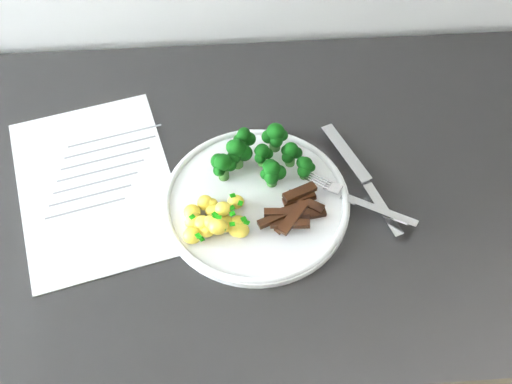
{
  "coord_description": "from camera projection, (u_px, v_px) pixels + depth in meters",
  "views": [
    {
      "loc": [
        -0.0,
        1.15,
        1.62
      ],
      "look_at": [
        0.03,
        1.65,
        0.91
      ],
      "focal_mm": 45.35,
      "sensor_mm": 36.0,
      "label": 1
    }
  ],
  "objects": [
    {
      "name": "potatoes",
      "position": [
        215.0,
        220.0,
        0.85
      ],
      "size": [
        0.09,
        0.08,
        0.04
      ],
      "color": "gold",
      "rests_on": "plate"
    },
    {
      "name": "beef_strips",
      "position": [
        294.0,
        211.0,
        0.86
      ],
      "size": [
        0.1,
        0.08,
        0.02
      ],
      "color": "black",
      "rests_on": "plate"
    },
    {
      "name": "knife",
      "position": [
        371.0,
        192.0,
        0.89
      ],
      "size": [
        0.09,
        0.2,
        0.02
      ],
      "color": "silver",
      "rests_on": "plate"
    },
    {
      "name": "recipe_paper",
      "position": [
        96.0,
        184.0,
        0.91
      ],
      "size": [
        0.28,
        0.34,
        0.0
      ],
      "color": "white",
      "rests_on": "counter"
    },
    {
      "name": "fork",
      "position": [
        363.0,
        202.0,
        0.87
      ],
      "size": [
        0.14,
        0.1,
        0.02
      ],
      "color": "silver",
      "rests_on": "plate"
    },
    {
      "name": "counter",
      "position": [
        275.0,
        320.0,
        1.27
      ],
      "size": [
        2.36,
        0.59,
        0.88
      ],
      "color": "black",
      "rests_on": "ground"
    },
    {
      "name": "broccoli",
      "position": [
        260.0,
        154.0,
        0.89
      ],
      "size": [
        0.14,
        0.09,
        0.06
      ],
      "color": "#2C5C1F",
      "rests_on": "plate"
    },
    {
      "name": "plate",
      "position": [
        256.0,
        202.0,
        0.88
      ],
      "size": [
        0.26,
        0.26,
        0.01
      ],
      "color": "white",
      "rests_on": "counter"
    }
  ]
}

